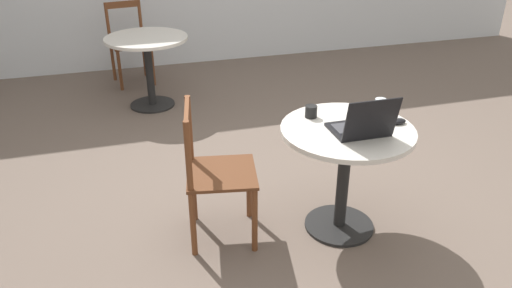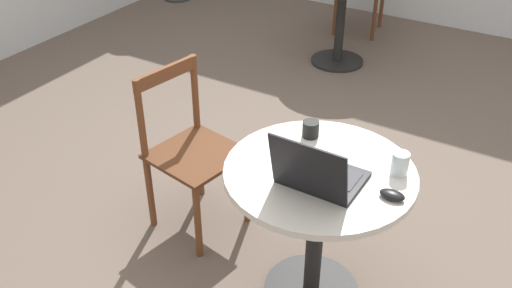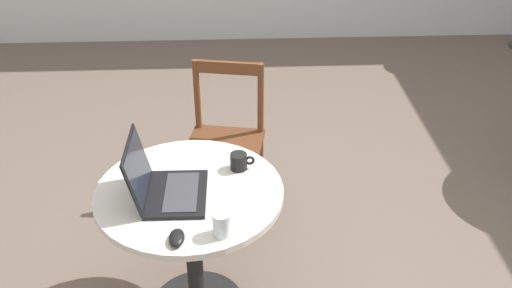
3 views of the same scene
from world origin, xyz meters
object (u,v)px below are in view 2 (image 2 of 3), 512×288
object	(u,v)px
cafe_table_mid	(342,0)
laptop	(319,174)
mouse	(392,195)
drinking_glass	(400,164)
cafe_table_near	(318,201)
chair_near_back	(191,152)
mug	(311,129)

from	to	relation	value
cafe_table_mid	laptop	world-z (taller)	laptop
mouse	drinking_glass	world-z (taller)	drinking_glass
mouse	laptop	bearing A→B (deg)	103.78
cafe_table_near	mouse	size ratio (longest dim) A/B	8.04
cafe_table_mid	mouse	world-z (taller)	mouse
laptop	mouse	distance (m)	0.29
laptop	mouse	world-z (taller)	laptop
chair_near_back	mug	world-z (taller)	chair_near_back
cafe_table_near	chair_near_back	bearing A→B (deg)	79.46
chair_near_back	laptop	distance (m)	0.92
drinking_glass	chair_near_back	bearing A→B (deg)	89.71
laptop	mug	world-z (taller)	laptop
cafe_table_near	cafe_table_mid	bearing A→B (deg)	21.24
laptop	drinking_glass	size ratio (longest dim) A/B	3.24
mug	cafe_table_near	bearing A→B (deg)	-145.36
mug	drinking_glass	world-z (taller)	drinking_glass
mouse	cafe_table_near	bearing A→B (deg)	84.94
chair_near_back	mouse	size ratio (longest dim) A/B	8.87
drinking_glass	mug	bearing A→B (deg)	80.23
cafe_table_mid	cafe_table_near	bearing A→B (deg)	-158.76
cafe_table_mid	drinking_glass	size ratio (longest dim) A/B	8.11
cafe_table_near	mug	size ratio (longest dim) A/B	7.35
cafe_table_near	drinking_glass	world-z (taller)	drinking_glass
cafe_table_near	laptop	size ratio (longest dim) A/B	2.50
chair_near_back	mouse	bearing A→B (deg)	-98.98
chair_near_back	mouse	distance (m)	1.16
cafe_table_mid	mouse	distance (m)	2.80
cafe_table_near	mouse	xyz separation A→B (m)	(-0.03, -0.32, 0.18)
mouse	mug	size ratio (longest dim) A/B	0.91
laptop	mug	xyz separation A→B (m)	(0.31, 0.19, -0.01)
cafe_table_near	laptop	distance (m)	0.24
cafe_table_mid	mouse	bearing A→B (deg)	-152.85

